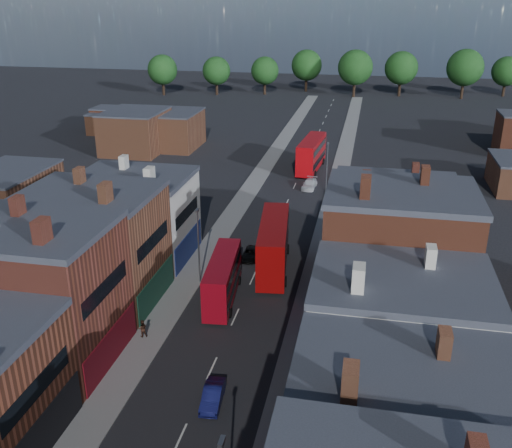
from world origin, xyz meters
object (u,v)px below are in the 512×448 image
at_px(bus_0, 223,278).
at_px(car_2, 251,254).
at_px(car_3, 309,184).
at_px(car_1, 213,396).
at_px(bus_1, 273,244).
at_px(ped_3, 302,392).
at_px(ped_1, 142,328).
at_px(bus_2, 311,153).

distance_m(bus_0, car_2, 9.98).
bearing_deg(car_3, car_1, -87.22).
height_order(bus_0, car_1, bus_0).
xyz_separation_m(bus_1, ped_3, (5.83, -21.42, -1.89)).
relative_size(car_2, car_3, 0.88).
distance_m(bus_0, car_1, 15.38).
bearing_deg(car_2, car_1, -81.62).
height_order(car_1, car_3, car_3).
distance_m(bus_0, ped_1, 9.52).
height_order(ped_1, ped_3, ped_3).
bearing_deg(car_3, ped_1, -97.99).
bearing_deg(bus_1, ped_1, -126.31).
xyz_separation_m(bus_1, car_3, (0.67, 28.67, -2.26)).
bearing_deg(ped_3, ped_1, 67.81).
bearing_deg(ped_1, car_1, 114.79).
distance_m(bus_1, bus_2, 38.67).
height_order(car_1, ped_3, ped_3).
xyz_separation_m(car_1, car_2, (-2.40, 24.75, -0.08)).
xyz_separation_m(bus_0, car_3, (4.32, 36.35, -1.69)).
bearing_deg(bus_1, bus_0, -122.15).
relative_size(ped_1, ped_3, 0.86).
bearing_deg(ped_1, bus_1, -144.19).
xyz_separation_m(car_3, ped_1, (-9.49, -44.20, 0.24)).
height_order(car_3, ped_3, ped_3).
xyz_separation_m(bus_0, ped_3, (9.48, -13.74, -1.33)).
relative_size(bus_0, ped_3, 5.63).
distance_m(bus_0, car_3, 36.64).
xyz_separation_m(car_2, ped_1, (-5.89, -17.64, 0.35)).
distance_m(bus_2, car_2, 36.73).
height_order(car_2, car_3, car_3).
height_order(car_3, ped_1, ped_1).
xyz_separation_m(bus_2, car_3, (0.90, -10.00, -2.21)).
height_order(bus_2, ped_3, bus_2).
bearing_deg(car_1, bus_1, 83.61).
bearing_deg(bus_2, ped_3, -79.69).
bearing_deg(bus_2, car_2, -89.67).
distance_m(bus_0, bus_2, 46.47).
bearing_deg(car_3, bus_0, -92.66).
relative_size(car_3, ped_3, 2.53).
xyz_separation_m(bus_0, car_1, (3.12, -14.96, -1.72)).
bearing_deg(car_1, car_3, 83.62).
relative_size(car_1, ped_1, 2.46).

